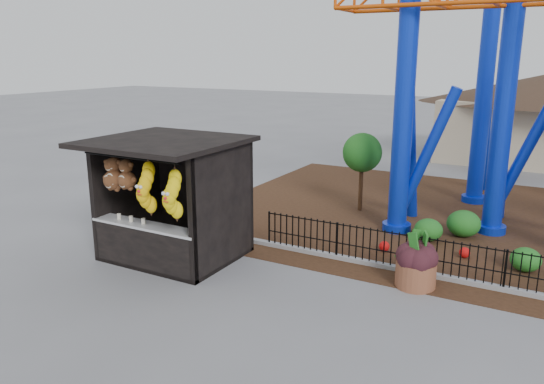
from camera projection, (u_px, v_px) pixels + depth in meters
The scene contains 9 objects.
ground at pixel (250, 297), 11.56m from camera, with size 120.00×120.00×0.00m, color slate.
mulch_bed at pixel (494, 225), 16.44m from camera, with size 18.00×12.00×0.02m, color #331E11.
curb at pixel (466, 282), 12.20m from camera, with size 18.00×0.18×0.12m, color gray.
prize_booth at pixel (166, 202), 13.35m from camera, with size 3.50×3.40×3.12m.
picket_fence at pixel (510, 272), 11.67m from camera, with size 12.20×0.06×1.00m, color black, non-canonical shape.
terracotta_planter at pixel (416, 274), 12.03m from camera, with size 0.91×0.91×0.60m, color brown.
planter_foliage at pixel (417, 249), 11.88m from camera, with size 0.70×0.70×0.64m, color black.
potted_plant at pixel (410, 264), 12.35m from camera, with size 0.71×0.62×0.79m, color #185218.
landscaping at pixel (510, 241), 14.04m from camera, with size 8.19×3.44×0.76m.
Camera 1 is at (5.59, -9.04, 5.13)m, focal length 35.00 mm.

